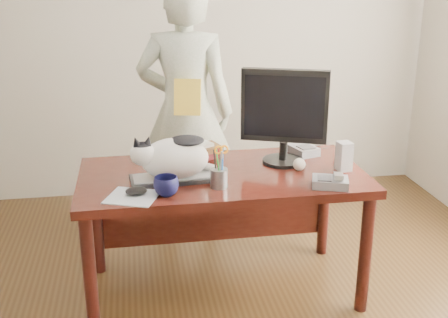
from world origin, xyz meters
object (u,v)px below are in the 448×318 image
(person, at_px, (185,113))
(phone, at_px, (331,181))
(desk, at_px, (220,192))
(coffee_mug, at_px, (166,186))
(speaker, at_px, (344,156))
(baseball, at_px, (299,164))
(keyboard, at_px, (175,178))
(pen_cup, at_px, (219,176))
(calculator, at_px, (303,150))
(cat, at_px, (172,157))
(mouse, at_px, (136,191))
(book_stack, at_px, (201,151))
(monitor, at_px, (284,112))

(person, bearing_deg, phone, 134.24)
(desk, height_order, coffee_mug, coffee_mug)
(speaker, bearing_deg, baseball, 165.19)
(phone, bearing_deg, keyboard, -177.37)
(keyboard, xyz_separation_m, pen_cup, (0.22, -0.13, 0.05))
(baseball, height_order, calculator, baseball)
(cat, relative_size, mouse, 3.69)
(desk, bearing_deg, coffee_mug, -133.61)
(pen_cup, height_order, person, person)
(cat, bearing_deg, phone, -19.21)
(phone, xyz_separation_m, person, (-0.66, 1.08, 0.13))
(desk, xyz_separation_m, keyboard, (-0.27, -0.15, 0.16))
(book_stack, distance_m, person, 0.51)
(desk, bearing_deg, speaker, -11.83)
(desk, bearing_deg, mouse, -145.81)
(person, bearing_deg, pen_cup, 107.26)
(phone, relative_size, baseball, 3.05)
(coffee_mug, relative_size, calculator, 0.60)
(pen_cup, xyz_separation_m, book_stack, (-0.03, 0.50, -0.02))
(cat, relative_size, phone, 2.16)
(coffee_mug, height_order, book_stack, coffee_mug)
(pen_cup, xyz_separation_m, person, (-0.07, 0.99, 0.09))
(mouse, distance_m, baseball, 0.95)
(mouse, bearing_deg, calculator, 47.12)
(mouse, distance_m, phone, 1.02)
(cat, relative_size, book_stack, 1.64)
(baseball, bearing_deg, mouse, -166.53)
(keyboard, height_order, monitor, monitor)
(coffee_mug, distance_m, person, 1.09)
(cat, xyz_separation_m, person, (0.16, 0.86, 0.02))
(monitor, xyz_separation_m, coffee_mug, (-0.71, -0.37, -0.27))
(pen_cup, height_order, book_stack, pen_cup)
(coffee_mug, height_order, person, person)
(monitor, bearing_deg, pen_cup, -123.74)
(coffee_mug, xyz_separation_m, person, (0.21, 1.06, 0.11))
(coffee_mug, relative_size, speaker, 0.77)
(keyboard, bearing_deg, coffee_mug, -111.40)
(desk, height_order, keyboard, keyboard)
(phone, bearing_deg, baseball, 127.76)
(speaker, height_order, person, person)
(desk, distance_m, coffee_mug, 0.52)
(desk, distance_m, cat, 0.43)
(desk, bearing_deg, person, 100.08)
(speaker, bearing_deg, coffee_mug, -175.34)
(phone, height_order, person, person)
(keyboard, bearing_deg, pen_cup, -35.65)
(coffee_mug, height_order, phone, coffee_mug)
(desk, relative_size, person, 0.88)
(desk, xyz_separation_m, monitor, (0.37, 0.02, 0.46))
(person, bearing_deg, speaker, 146.60)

